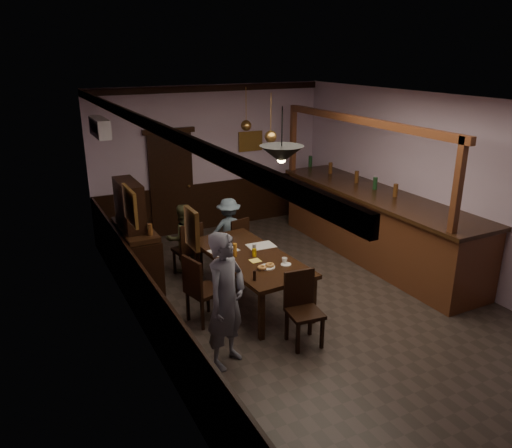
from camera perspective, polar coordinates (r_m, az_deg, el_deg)
room at (r=7.09m, az=7.21°, el=1.51°), size 5.01×8.01×3.01m
dining_table at (r=7.47m, az=-0.67°, el=-4.05°), size 1.13×2.26×0.75m
chair_far_left at (r=8.41m, az=-7.63°, el=-2.65°), size 0.47×0.47×0.96m
chair_far_right at (r=8.79m, az=-2.21°, el=-1.79°), size 0.46×0.46×0.89m
chair_near at (r=6.55m, az=5.30°, el=-9.17°), size 0.47×0.47×0.97m
chair_side at (r=6.98m, az=-6.46°, el=-7.20°), size 0.53×0.53×1.00m
person_standing at (r=5.96m, az=-3.44°, el=-8.71°), size 0.74×0.67×1.70m
person_seated_left at (r=8.62m, az=-8.43°, el=-1.61°), size 0.62×0.50×1.20m
person_seated_right at (r=8.98m, az=-3.12°, el=-0.67°), size 0.83×0.59×1.17m
newspaper_left at (r=7.62m, az=-3.73°, el=-3.04°), size 0.47×0.38×0.01m
newspaper_right at (r=7.79m, az=0.58°, el=-2.50°), size 0.43×0.32×0.01m
napkin at (r=7.26m, az=-0.09°, el=-4.21°), size 0.16×0.16×0.00m
saucer at (r=7.14m, az=3.45°, el=-4.62°), size 0.15×0.15×0.01m
coffee_cup at (r=7.17m, az=3.28°, el=-4.15°), size 0.08×0.08×0.07m
pastry_plate at (r=7.04m, az=1.30°, el=-4.93°), size 0.22×0.22×0.01m
pastry_ring_a at (r=6.96m, az=0.70°, el=-4.99°), size 0.13×0.13×0.04m
pastry_ring_b at (r=7.04m, az=1.59°, el=-4.69°), size 0.13×0.13×0.04m
soda_can at (r=7.39m, az=-0.20°, el=-3.28°), size 0.07×0.07×0.12m
beer_glass at (r=7.38m, az=-2.42°, el=-2.99°), size 0.06×0.06×0.20m
water_glass at (r=7.49m, az=-0.19°, el=-2.83°), size 0.06×0.06×0.15m
pepper_mill at (r=6.64m, az=-0.16°, el=-5.89°), size 0.04×0.04×0.14m
sideboard at (r=8.09m, az=-13.61°, el=-2.54°), size 0.48×1.34×1.78m
bar_counter at (r=9.33m, az=13.47°, el=0.02°), size 1.08×4.63×2.59m
door_back at (r=10.29m, az=-9.62°, el=4.40°), size 0.90×0.06×2.10m
ac_unit at (r=8.67m, az=-17.43°, el=10.49°), size 0.20×0.85×0.30m
picture_left_small at (r=4.45m, az=-7.34°, el=-0.51°), size 0.04×0.28×0.36m
picture_left_large at (r=6.79m, az=-14.20°, el=2.03°), size 0.04×0.62×0.48m
picture_back at (r=10.79m, az=-0.63°, el=9.44°), size 0.55×0.04×0.42m
pendant_iron at (r=6.31m, az=2.94°, el=7.94°), size 0.56×0.56×0.70m
pendant_brass_mid at (r=8.30m, az=1.69°, el=9.93°), size 0.20×0.20×0.81m
pendant_brass_far at (r=9.55m, az=-1.14°, el=11.17°), size 0.20×0.20×0.81m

